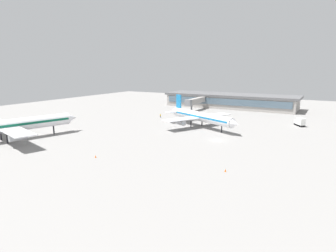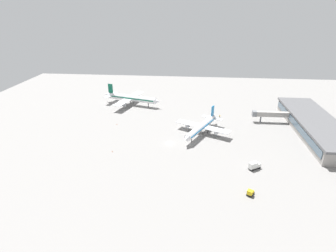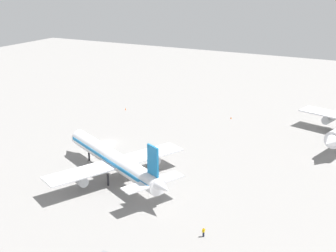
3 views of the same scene
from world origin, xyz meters
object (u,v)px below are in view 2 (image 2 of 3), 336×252
at_px(baggage_tug, 250,192).
at_px(catering_truck, 254,166).
at_px(airplane_taxiing, 131,98).
at_px(safety_cone_mid_apron, 117,124).
at_px(ground_crew_worker, 220,116).
at_px(safety_cone_near_gate, 112,151).
at_px(airplane_at_gate, 202,127).

xyz_separation_m(baggage_tug, catering_truck, (18.25, -4.80, 0.54)).
bearing_deg(baggage_tug, airplane_taxiing, -117.30).
distance_m(airplane_taxiing, catering_truck, 104.60).
bearing_deg(catering_truck, safety_cone_mid_apron, 116.91).
relative_size(ground_crew_worker, safety_cone_mid_apron, 2.78).
height_order(safety_cone_near_gate, safety_cone_mid_apron, same).
height_order(catering_truck, safety_cone_near_gate, catering_truck).
bearing_deg(airplane_at_gate, catering_truck, 59.25).
xyz_separation_m(airplane_at_gate, ground_crew_worker, (25.02, -11.69, -3.40)).
xyz_separation_m(safety_cone_near_gate, safety_cone_mid_apron, (32.55, 6.56, 0.00)).
relative_size(airplane_taxiing, ground_crew_worker, 25.76).
distance_m(airplane_taxiing, baggage_tug, 115.96).
xyz_separation_m(ground_crew_worker, safety_cone_near_gate, (-49.57, 54.34, -0.55)).
height_order(baggage_tug, ground_crew_worker, baggage_tug).
bearing_deg(ground_crew_worker, airplane_taxiing, -73.79).
bearing_deg(airplane_at_gate, airplane_taxiing, -105.97).
height_order(airplane_at_gate, baggage_tug, airplane_at_gate).
xyz_separation_m(airplane_taxiing, ground_crew_worker, (-18.82, -60.26, -4.01)).
xyz_separation_m(airplane_taxiing, catering_truck, (-77.29, -70.41, -3.16)).
bearing_deg(ground_crew_worker, baggage_tug, 37.55).
bearing_deg(safety_cone_near_gate, airplane_taxiing, 4.95).
xyz_separation_m(baggage_tug, ground_crew_worker, (76.72, 5.35, -0.31)).
bearing_deg(airplane_at_gate, baggage_tug, 44.35).
bearing_deg(safety_cone_near_gate, baggage_tug, -114.46).
relative_size(airplane_at_gate, baggage_tug, 9.62).
height_order(baggage_tug, safety_cone_mid_apron, baggage_tug).
distance_m(airplane_taxiing, ground_crew_worker, 63.25).
xyz_separation_m(airplane_at_gate, airplane_taxiing, (43.84, 48.56, 0.60)).
relative_size(baggage_tug, catering_truck, 0.65).
relative_size(catering_truck, safety_cone_mid_apron, 9.56).
bearing_deg(ground_crew_worker, safety_cone_mid_apron, -40.82).
bearing_deg(safety_cone_mid_apron, baggage_tug, -132.02).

